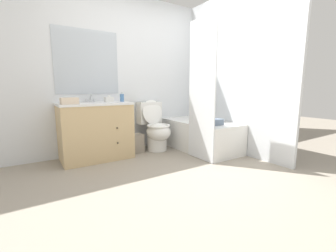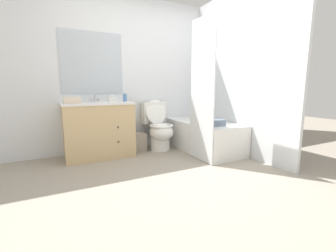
# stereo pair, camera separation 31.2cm
# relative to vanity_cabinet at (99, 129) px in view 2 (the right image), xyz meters

# --- Properties ---
(ground_plane) EXTENTS (14.00, 14.00, 0.00)m
(ground_plane) POSITION_rel_vanity_cabinet_xyz_m (0.74, -1.33, -0.42)
(ground_plane) COLOR gray
(wall_back) EXTENTS (8.00, 0.06, 2.50)m
(wall_back) POSITION_rel_vanity_cabinet_xyz_m (0.73, 0.30, 0.83)
(wall_back) COLOR silver
(wall_back) RESTS_ON ground_plane
(wall_right) EXTENTS (0.05, 2.61, 2.50)m
(wall_right) POSITION_rel_vanity_cabinet_xyz_m (1.99, -0.53, 0.83)
(wall_right) COLOR silver
(wall_right) RESTS_ON ground_plane
(vanity_cabinet) EXTENTS (0.99, 0.59, 0.82)m
(vanity_cabinet) POSITION_rel_vanity_cabinet_xyz_m (0.00, 0.00, 0.00)
(vanity_cabinet) COLOR tan
(vanity_cabinet) RESTS_ON ground_plane
(sink_faucet) EXTENTS (0.14, 0.12, 0.12)m
(sink_faucet) POSITION_rel_vanity_cabinet_xyz_m (-0.00, 0.21, 0.44)
(sink_faucet) COLOR silver
(sink_faucet) RESTS_ON vanity_cabinet
(toilet) EXTENTS (0.40, 0.62, 0.83)m
(toilet) POSITION_rel_vanity_cabinet_xyz_m (0.97, -0.05, -0.06)
(toilet) COLOR white
(toilet) RESTS_ON ground_plane
(bathtub) EXTENTS (0.69, 1.40, 0.48)m
(bathtub) POSITION_rel_vanity_cabinet_xyz_m (1.61, -0.42, -0.18)
(bathtub) COLOR white
(bathtub) RESTS_ON ground_plane
(shower_curtain) EXTENTS (0.01, 0.54, 1.95)m
(shower_curtain) POSITION_rel_vanity_cabinet_xyz_m (1.26, -0.85, 0.56)
(shower_curtain) COLOR white
(shower_curtain) RESTS_ON ground_plane
(wastebasket) EXTENTS (0.23, 0.20, 0.29)m
(wastebasket) POSITION_rel_vanity_cabinet_xyz_m (0.63, 0.01, -0.28)
(wastebasket) COLOR gray
(wastebasket) RESTS_ON ground_plane
(tissue_box) EXTENTS (0.12, 0.11, 0.10)m
(tissue_box) POSITION_rel_vanity_cabinet_xyz_m (0.23, 0.06, 0.44)
(tissue_box) COLOR white
(tissue_box) RESTS_ON vanity_cabinet
(soap_dispenser) EXTENTS (0.06, 0.06, 0.15)m
(soap_dispenser) POSITION_rel_vanity_cabinet_xyz_m (0.42, 0.02, 0.46)
(soap_dispenser) COLOR #4C7AB2
(soap_dispenser) RESTS_ON vanity_cabinet
(hand_towel_folded) EXTENTS (0.21, 0.17, 0.08)m
(hand_towel_folded) POSITION_rel_vanity_cabinet_xyz_m (-0.35, -0.14, 0.44)
(hand_towel_folded) COLOR beige
(hand_towel_folded) RESTS_ON vanity_cabinet
(bath_towel_folded) EXTENTS (0.32, 0.22, 0.09)m
(bath_towel_folded) POSITION_rel_vanity_cabinet_xyz_m (1.48, -0.82, 0.10)
(bath_towel_folded) COLOR slate
(bath_towel_folded) RESTS_ON bathtub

